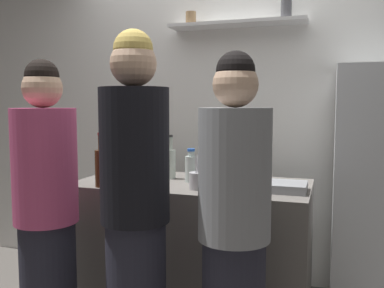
{
  "coord_description": "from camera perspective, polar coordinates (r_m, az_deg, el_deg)",
  "views": [
    {
      "loc": [
        0.81,
        -2.1,
        1.41
      ],
      "look_at": [
        -0.04,
        0.48,
        1.15
      ],
      "focal_mm": 39.72,
      "sensor_mm": 36.0,
      "label": 1
    }
  ],
  "objects": [
    {
      "name": "person_pink_top",
      "position": [
        2.45,
        -18.96,
        -9.02
      ],
      "size": [
        0.34,
        0.34,
        1.64
      ],
      "rotation": [
        0.0,
        0.0,
        1.58
      ],
      "color": "#262633",
      "rests_on": "ground"
    },
    {
      "name": "baking_pan",
      "position": [
        2.55,
        11.35,
        -5.6
      ],
      "size": [
        0.34,
        0.24,
        0.05
      ],
      "primitive_type": "cube",
      "color": "gray",
      "rests_on": "counter"
    },
    {
      "name": "person_grey_hoodie",
      "position": [
        2.04,
        5.68,
        -11.57
      ],
      "size": [
        0.34,
        0.34,
        1.65
      ],
      "rotation": [
        0.0,
        0.0,
        1.08
      ],
      "color": "#262633",
      "rests_on": "ground"
    },
    {
      "name": "utensil_holder",
      "position": [
        2.54,
        0.73,
        -4.91
      ],
      "size": [
        0.1,
        0.1,
        0.22
      ],
      "color": "#B2B2B7",
      "rests_on": "counter"
    },
    {
      "name": "wine_bottle_green_glass",
      "position": [
        3.12,
        -5.44,
        -1.72
      ],
      "size": [
        0.07,
        0.07,
        0.32
      ],
      "color": "#19471E",
      "rests_on": "counter"
    },
    {
      "name": "water_bottle_plastic",
      "position": [
        2.76,
        -0.12,
        -3.19
      ],
      "size": [
        0.08,
        0.08,
        0.22
      ],
      "color": "silver",
      "rests_on": "counter"
    },
    {
      "name": "wine_bottle_dark_glass",
      "position": [
        3.25,
        -9.98,
        -1.49
      ],
      "size": [
        0.08,
        0.08,
        0.33
      ],
      "color": "black",
      "rests_on": "counter"
    },
    {
      "name": "wine_bottle_pale_glass",
      "position": [
        2.89,
        -2.9,
        -2.49
      ],
      "size": [
        0.07,
        0.07,
        0.3
      ],
      "color": "#B2BFB2",
      "rests_on": "counter"
    },
    {
      "name": "wine_bottle_amber_glass",
      "position": [
        2.65,
        -12.12,
        -2.98
      ],
      "size": [
        0.07,
        0.07,
        0.33
      ],
      "color": "#472814",
      "rests_on": "counter"
    },
    {
      "name": "back_wall_assembly",
      "position": [
        3.45,
        4.6,
        3.65
      ],
      "size": [
        4.8,
        0.32,
        2.6
      ],
      "color": "white",
      "rests_on": "ground"
    },
    {
      "name": "counter",
      "position": [
        2.88,
        0.0,
        -14.02
      ],
      "size": [
        1.5,
        0.74,
        0.9
      ],
      "primitive_type": "cube",
      "color": "#66605B",
      "rests_on": "ground"
    },
    {
      "name": "person_blonde",
      "position": [
        2.14,
        -7.62,
        -8.92
      ],
      "size": [
        0.34,
        0.34,
        1.76
      ],
      "rotation": [
        0.0,
        0.0,
        6.03
      ],
      "color": "#262633",
      "rests_on": "ground"
    }
  ]
}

